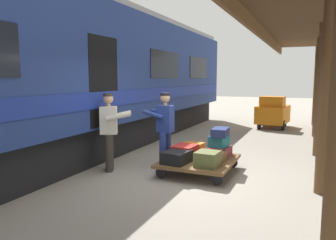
{
  "coord_description": "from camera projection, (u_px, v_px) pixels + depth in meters",
  "views": [
    {
      "loc": [
        -2.24,
        6.24,
        2.03
      ],
      "look_at": [
        0.47,
        -0.08,
        1.15
      ],
      "focal_mm": 35.16,
      "sensor_mm": 36.0,
      "label": 1
    }
  ],
  "objects": [
    {
      "name": "train_car",
      "position": [
        52.0,
        77.0,
        7.93
      ],
      "size": [
        3.02,
        19.51,
        4.0
      ],
      "color": "navy",
      "rests_on": "ground_plane"
    },
    {
      "name": "suitcase_brown_leather",
      "position": [
        214.0,
        156.0,
        6.94
      ],
      "size": [
        0.46,
        0.51,
        0.19
      ],
      "primitive_type": "cube",
      "rotation": [
        0.0,
        0.0,
        -0.04
      ],
      "color": "brown",
      "rests_on": "luggage_cart"
    },
    {
      "name": "suitcase_black_hardshell",
      "position": [
        177.0,
        157.0,
        6.76
      ],
      "size": [
        0.54,
        0.65,
        0.25
      ],
      "primitive_type": "cube",
      "rotation": [
        0.0,
        0.0,
        -0.11
      ],
      "color": "black",
      "rests_on": "luggage_cart"
    },
    {
      "name": "suitcase_red_plastic",
      "position": [
        185.0,
        152.0,
        7.19
      ],
      "size": [
        0.5,
        0.59,
        0.28
      ],
      "primitive_type": "cube",
      "rotation": [
        0.0,
        0.0,
        -0.08
      ],
      "color": "#AD231E",
      "rests_on": "luggage_cart"
    },
    {
      "name": "suitcase_burgundy_valise",
      "position": [
        220.0,
        151.0,
        7.37
      ],
      "size": [
        0.45,
        0.63,
        0.21
      ],
      "primitive_type": "cube",
      "rotation": [
        0.0,
        0.0,
        -0.04
      ],
      "color": "maroon",
      "rests_on": "luggage_cart"
    },
    {
      "name": "suitcase_orange_carryall",
      "position": [
        192.0,
        148.0,
        7.63
      ],
      "size": [
        0.49,
        0.64,
        0.22
      ],
      "primitive_type": "cube",
      "rotation": [
        0.0,
        0.0,
        -0.1
      ],
      "color": "#CC6B23",
      "rests_on": "luggage_cart"
    },
    {
      "name": "platform_canopy",
      "position": [
        328.0,
        3.0,
        5.45
      ],
      "size": [
        3.2,
        19.37,
        3.56
      ],
      "color": "brown",
      "rests_on": "ground_plane"
    },
    {
      "name": "luggage_cart",
      "position": [
        199.0,
        161.0,
        7.09
      ],
      "size": [
        1.46,
        1.73,
        0.29
      ],
      "color": "brown",
      "rests_on": "ground_plane"
    },
    {
      "name": "porter_in_overalls",
      "position": [
        164.0,
        127.0,
        7.43
      ],
      "size": [
        0.71,
        0.5,
        1.7
      ],
      "color": "navy",
      "rests_on": "ground_plane"
    },
    {
      "name": "suitcase_olive_duffel",
      "position": [
        208.0,
        159.0,
        6.5
      ],
      "size": [
        0.46,
        0.5,
        0.29
      ],
      "primitive_type": "cube",
      "rotation": [
        0.0,
        0.0,
        -0.04
      ],
      "color": "brown",
      "rests_on": "luggage_cart"
    },
    {
      "name": "baggage_tug",
      "position": [
        273.0,
        113.0,
        13.45
      ],
      "size": [
        1.28,
        1.81,
        1.3
      ],
      "color": "orange",
      "rests_on": "ground_plane"
    },
    {
      "name": "porter_by_door",
      "position": [
        110.0,
        129.0,
        7.15
      ],
      "size": [
        0.74,
        0.61,
        1.7
      ],
      "color": "#332D28",
      "rests_on": "ground_plane"
    },
    {
      "name": "ground_plane",
      "position": [
        187.0,
        176.0,
        6.83
      ],
      "size": [
        60.0,
        60.0,
        0.0
      ],
      "primitive_type": "plane",
      "color": "gray"
    },
    {
      "name": "suitcase_teal_softside",
      "position": [
        219.0,
        141.0,
        7.34
      ],
      "size": [
        0.43,
        0.46,
        0.24
      ],
      "primitive_type": "cube",
      "rotation": [
        0.0,
        0.0,
        -0.21
      ],
      "color": "#1E666B",
      "rests_on": "suitcase_burgundy_valise"
    },
    {
      "name": "suitcase_navy_fabric",
      "position": [
        220.0,
        132.0,
        7.29
      ],
      "size": [
        0.35,
        0.57,
        0.18
      ],
      "primitive_type": "cube",
      "rotation": [
        0.0,
        0.0,
        0.04
      ],
      "color": "navy",
      "rests_on": "suitcase_teal_softside"
    }
  ]
}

